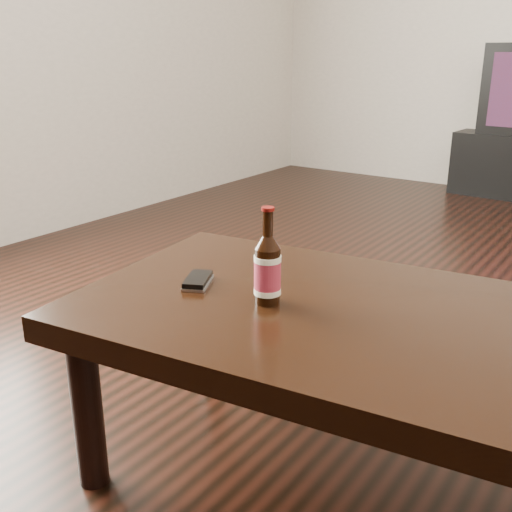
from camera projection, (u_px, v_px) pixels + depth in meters
The scene contains 4 objects.
floor at pixel (496, 444), 1.54m from camera, with size 5.00×6.00×0.01m, color black.
coffee_table at pixel (345, 335), 1.28m from camera, with size 1.24×0.83×0.44m.
beer_bottle at pixel (268, 270), 1.27m from camera, with size 0.07×0.07×0.21m.
phone at pixel (198, 281), 1.39m from camera, with size 0.09×0.12×0.02m.
Camera 1 is at (0.24, -1.41, 0.96)m, focal length 42.00 mm.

